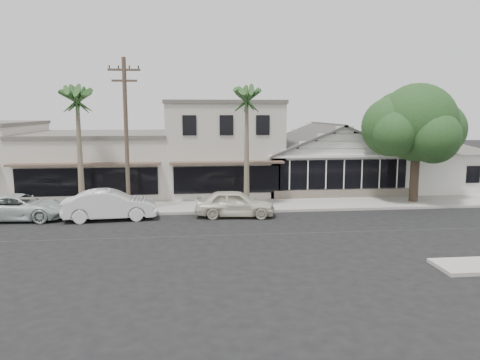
{
  "coord_description": "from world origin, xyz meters",
  "views": [
    {
      "loc": [
        -5.45,
        -22.11,
        6.02
      ],
      "look_at": [
        -2.38,
        6.0,
        1.83
      ],
      "focal_mm": 35.0,
      "sensor_mm": 36.0,
      "label": 1
    }
  ],
  "objects": [
    {
      "name": "row_building_near",
      "position": [
        -3.0,
        13.5,
        3.25
      ],
      "size": [
        8.0,
        10.0,
        6.5
      ],
      "primitive_type": "cube",
      "color": "beige",
      "rests_on": "ground"
    },
    {
      "name": "ground",
      "position": [
        0.0,
        0.0,
        0.0
      ],
      "size": [
        140.0,
        140.0,
        0.0
      ],
      "primitive_type": "plane",
      "color": "black",
      "rests_on": "ground"
    },
    {
      "name": "sidewalk_north",
      "position": [
        -8.0,
        6.75,
        0.07
      ],
      "size": [
        90.0,
        3.5,
        0.15
      ],
      "primitive_type": "cube",
      "color": "#9E9991",
      "rests_on": "ground"
    },
    {
      "name": "shade_tree",
      "position": [
        9.09,
        6.9,
        5.13
      ],
      "size": [
        7.02,
        6.35,
        7.79
      ],
      "rotation": [
        0.0,
        0.0,
        -0.29
      ],
      "color": "#4B3A2D",
      "rests_on": "ground"
    },
    {
      "name": "palm_east",
      "position": [
        -2.0,
        5.75,
        6.73
      ],
      "size": [
        3.04,
        3.04,
        7.86
      ],
      "color": "#726651",
      "rests_on": "ground"
    },
    {
      "name": "car_2",
      "position": [
        -14.89,
        4.56,
        0.72
      ],
      "size": [
        5.28,
        2.64,
        1.44
      ],
      "primitive_type": "imported",
      "rotation": [
        0.0,
        0.0,
        1.52
      ],
      "color": "silver",
      "rests_on": "ground"
    },
    {
      "name": "corner_shop",
      "position": [
        5.0,
        12.47,
        2.62
      ],
      "size": [
        10.4,
        8.6,
        5.1
      ],
      "color": "silver",
      "rests_on": "ground"
    },
    {
      "name": "car_0",
      "position": [
        -2.89,
        4.06,
        0.78
      ],
      "size": [
        4.71,
        2.28,
        1.55
      ],
      "primitive_type": "imported",
      "rotation": [
        0.0,
        0.0,
        1.47
      ],
      "color": "beige",
      "rests_on": "ground"
    },
    {
      "name": "utility_pole",
      "position": [
        -9.0,
        5.2,
        4.79
      ],
      "size": [
        1.8,
        0.24,
        9.0
      ],
      "color": "brown",
      "rests_on": "ground"
    },
    {
      "name": "car_1",
      "position": [
        -9.89,
        4.1,
        0.83
      ],
      "size": [
        5.2,
        2.2,
        1.67
      ],
      "primitive_type": "imported",
      "rotation": [
        0.0,
        0.0,
        1.66
      ],
      "color": "white",
      "rests_on": "ground"
    },
    {
      "name": "side_cottage",
      "position": [
        13.2,
        11.5,
        1.5
      ],
      "size": [
        6.0,
        6.0,
        3.0
      ],
      "primitive_type": "cube",
      "color": "silver",
      "rests_on": "ground"
    },
    {
      "name": "row_building_midnear",
      "position": [
        -12.0,
        13.5,
        2.1
      ],
      "size": [
        10.0,
        10.0,
        4.2
      ],
      "primitive_type": "cube",
      "color": "beige",
      "rests_on": "ground"
    },
    {
      "name": "palm_mid",
      "position": [
        -11.96,
        6.67,
        6.73
      ],
      "size": [
        3.09,
        3.09,
        7.91
      ],
      "color": "#726651",
      "rests_on": "ground"
    }
  ]
}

